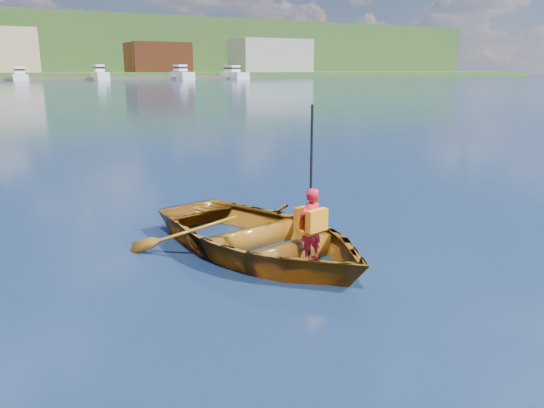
# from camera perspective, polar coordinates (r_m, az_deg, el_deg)

# --- Properties ---
(ground) EXTENTS (600.00, 600.00, 0.00)m
(ground) POSITION_cam_1_polar(r_m,az_deg,el_deg) (7.21, -8.56, -7.59)
(ground) COLOR #133044
(ground) RESTS_ON ground
(rowboat) EXTENTS (3.81, 4.65, 0.84)m
(rowboat) POSITION_cam_1_polar(r_m,az_deg,el_deg) (7.88, -1.34, -3.45)
(rowboat) COLOR maroon
(rowboat) RESTS_ON ground
(child_paddler) EXTENTS (0.42, 0.41, 2.12)m
(child_paddler) POSITION_cam_1_polar(r_m,az_deg,el_deg) (7.24, 4.16, -2.07)
(child_paddler) COLOR #B3141F
(child_paddler) RESTS_ON ground
(hillside_trees) EXTENTS (283.49, 66.27, 21.23)m
(hillside_trees) POSITION_cam_1_polar(r_m,az_deg,el_deg) (247.00, -22.52, 16.82)
(hillside_trees) COLOR #382314
(hillside_trees) RESTS_ON ground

